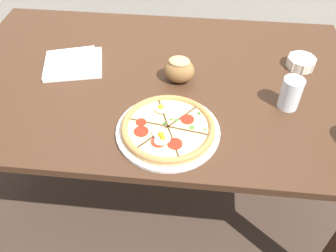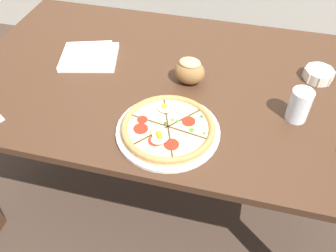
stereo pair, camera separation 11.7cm
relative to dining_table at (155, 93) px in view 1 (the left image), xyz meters
name	(u,v)px [view 1 (the left image)]	position (x,y,z in m)	size (l,w,h in m)	color
ground_plane	(158,185)	(0.00, 0.00, -0.64)	(12.00, 12.00, 0.00)	#3D2D23
dining_table	(155,93)	(0.00, 0.00, 0.00)	(1.58, 0.98, 0.72)	#422819
pizza	(168,128)	(0.08, -0.29, 0.10)	(0.35, 0.35, 0.05)	white
ramekin_bowl	(301,62)	(0.58, 0.13, 0.10)	(0.12, 0.12, 0.04)	silver
napkin_folded	(73,63)	(-0.34, 0.04, 0.10)	(0.27, 0.24, 0.04)	white
bread_piece_mid	(179,69)	(0.10, -0.01, 0.13)	(0.13, 0.10, 0.11)	olive
water_glass	(290,95)	(0.50, -0.12, 0.13)	(0.07, 0.07, 0.12)	white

